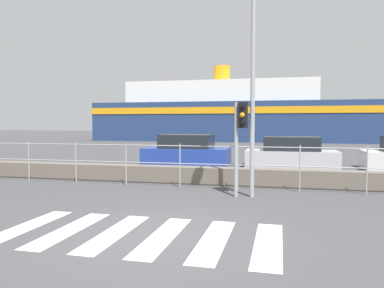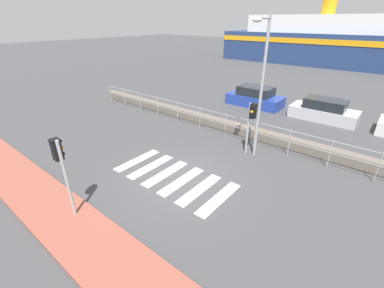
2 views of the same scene
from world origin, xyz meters
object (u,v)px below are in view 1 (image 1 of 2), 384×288
object	(u,v)px
streetlamp	(252,52)
parked_car_blue	(187,152)
parked_car_silver	(291,154)
ferry_boat	(253,116)
traffic_light_far	(240,127)

from	to	relation	value
streetlamp	parked_car_blue	xyz separation A→B (m)	(-3.62, 7.53, -3.17)
parked_car_silver	ferry_boat	bearing A→B (deg)	98.05
streetlamp	parked_car_silver	bearing A→B (deg)	80.90
streetlamp	parked_car_blue	size ratio (longest dim) A/B	1.50
traffic_light_far	ferry_boat	distance (m)	31.74
traffic_light_far	streetlamp	distance (m)	1.96
traffic_light_far	parked_car_blue	world-z (taller)	traffic_light_far
traffic_light_far	streetlamp	world-z (taller)	streetlamp
traffic_light_far	ferry_boat	world-z (taller)	ferry_boat
streetlamp	parked_car_silver	world-z (taller)	streetlamp
streetlamp	traffic_light_far	bearing A→B (deg)	147.91
parked_car_blue	streetlamp	bearing A→B (deg)	-64.33
parked_car_blue	traffic_light_far	bearing A→B (deg)	-65.71
parked_car_blue	parked_car_silver	xyz separation A→B (m)	(4.83, -0.00, -0.03)
streetlamp	parked_car_blue	world-z (taller)	streetlamp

